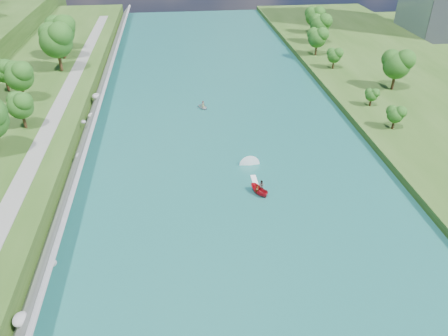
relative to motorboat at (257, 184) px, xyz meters
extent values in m
plane|color=#2D5119|center=(-3.67, -10.21, -0.71)|extent=(260.00, 260.00, 0.00)
cube|color=#175A56|center=(-3.67, 9.79, -0.66)|extent=(55.00, 240.00, 0.10)
cube|color=slate|center=(-29.52, 9.79, 1.09)|extent=(3.54, 236.00, 4.05)
ellipsoid|color=gray|center=(-30.11, -24.37, 1.33)|extent=(1.64, 1.94, 1.14)
ellipsoid|color=gray|center=(-28.80, -15.45, 0.70)|extent=(1.11, 1.08, 0.84)
ellipsoid|color=gray|center=(-29.56, -6.48, 0.84)|extent=(1.25, 1.09, 0.76)
ellipsoid|color=gray|center=(-29.55, 3.71, 0.74)|extent=(1.33, 1.61, 0.80)
ellipsoid|color=gray|center=(-29.46, 10.97, 0.80)|extent=(1.78, 2.22, 1.36)
ellipsoid|color=gray|center=(-30.26, 21.65, 2.44)|extent=(0.96, 0.89, 0.66)
ellipsoid|color=gray|center=(-29.73, 27.76, 0.88)|extent=(1.62, 1.89, 1.17)
ellipsoid|color=gray|center=(-29.82, 36.24, 1.71)|extent=(1.75, 2.03, 1.22)
ellipsoid|color=gray|center=(-29.52, 44.87, 1.20)|extent=(0.93, 0.95, 0.57)
cube|color=gray|center=(-36.17, 9.79, 2.84)|extent=(3.00, 200.00, 0.10)
ellipsoid|color=#204E15|center=(-40.43, 19.68, 6.94)|extent=(4.99, 4.99, 8.32)
ellipsoid|color=#204E15|center=(-43.88, 32.75, 7.88)|extent=(6.11, 6.11, 10.18)
ellipsoid|color=#204E15|center=(-49.03, 39.05, 7.06)|extent=(5.12, 5.12, 8.54)
ellipsoid|color=#204E15|center=(-39.91, 51.38, 9.76)|extent=(8.36, 8.36, 13.94)
ellipsoid|color=#204E15|center=(-41.04, 61.52, 9.40)|extent=(7.94, 7.94, 13.23)
ellipsoid|color=#204E15|center=(-41.87, 70.09, 8.28)|extent=(6.59, 6.59, 10.98)
ellipsoid|color=#204E15|center=(29.72, 14.86, 3.65)|extent=(3.44, 3.44, 5.73)
ellipsoid|color=#204E15|center=(29.72, 25.99, 3.16)|extent=(2.85, 2.85, 4.76)
ellipsoid|color=#204E15|center=(38.82, 34.71, 6.37)|extent=(6.70, 6.70, 11.17)
ellipsoid|color=#204E15|center=(29.72, 50.56, 4.04)|extent=(3.91, 3.91, 6.51)
ellipsoid|color=#204E15|center=(28.55, 62.30, 5.43)|extent=(5.57, 5.57, 9.28)
ellipsoid|color=#204E15|center=(32.88, 73.89, 6.07)|extent=(6.34, 6.34, 10.56)
ellipsoid|color=#204E15|center=(34.66, 85.53, 5.91)|extent=(6.14, 6.14, 10.24)
imported|color=red|center=(-0.04, -1.93, 0.10)|extent=(3.06, 3.86, 1.42)
imported|color=#66605B|center=(-0.44, -2.33, 0.52)|extent=(0.64, 0.49, 1.56)
imported|color=#66605B|center=(0.46, -1.43, 0.63)|extent=(1.01, 0.87, 1.79)
cube|color=white|center=(-0.04, 1.07, -0.58)|extent=(0.90, 5.00, 0.06)
imported|color=#94969C|center=(-6.27, 32.14, -0.30)|extent=(3.21, 3.64, 0.63)
imported|color=#66605B|center=(-6.27, 32.14, 0.36)|extent=(0.76, 0.56, 1.44)
camera|label=1|loc=(-12.25, -57.56, 39.47)|focal=35.00mm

